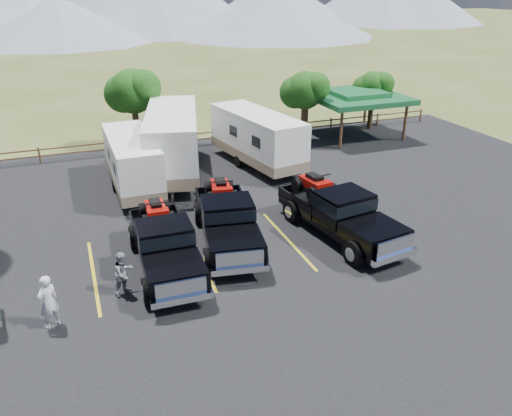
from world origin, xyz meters
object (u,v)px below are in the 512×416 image
object	(u,v)px
person_b	(124,273)
trailer_right	(257,139)
rig_right	(339,211)
pavilion	(356,97)
rig_left	(164,242)
person_a	(48,302)
trailer_left	(132,163)
trailer_center	(173,142)
rig_center	(227,218)

from	to	relation	value
person_b	trailer_right	bearing A→B (deg)	14.85
rig_right	pavilion	bearing A→B (deg)	48.52
rig_left	person_a	bearing A→B (deg)	-148.17
rig_left	rig_right	xyz separation A→B (m)	(7.53, -0.01, 0.07)
rig_right	trailer_left	distance (m)	11.21
rig_right	trailer_center	size ratio (longest dim) A/B	0.68
trailer_center	trailer_right	distance (m)	4.94
pavilion	rig_center	size ratio (longest dim) A/B	0.89
trailer_right	rig_left	bearing A→B (deg)	-138.21
rig_left	person_a	distance (m)	4.79
rig_center	person_b	world-z (taller)	rig_center
rig_left	rig_center	distance (m)	3.06
rig_left	trailer_left	size ratio (longest dim) A/B	0.79
pavilion	trailer_left	distance (m)	17.05
trailer_center	pavilion	bearing A→B (deg)	27.61
trailer_center	rig_left	bearing A→B (deg)	-90.73
rig_left	trailer_right	distance (m)	12.22
trailer_center	rig_right	bearing A→B (deg)	-49.56
trailer_left	trailer_right	size ratio (longest dim) A/B	0.90
rig_center	trailer_left	bearing A→B (deg)	121.04
rig_right	person_a	distance (m)	11.93
rig_center	person_b	xyz separation A→B (m)	(-4.55, -2.41, -0.27)
person_b	rig_center	bearing A→B (deg)	-7.31
trailer_left	person_b	size ratio (longest dim) A/B	5.10
trailer_left	person_b	distance (m)	9.80
rig_left	pavilion	bearing A→B (deg)	41.11
rig_left	rig_center	xyz separation A→B (m)	(2.85, 1.11, 0.04)
rig_left	trailer_right	bearing A→B (deg)	54.12
rig_right	trailer_center	distance (m)	11.12
trailer_center	person_a	size ratio (longest dim) A/B	5.57
rig_center	rig_right	size ratio (longest dim) A/B	0.98
trailer_right	person_a	bearing A→B (deg)	-144.45
rig_center	trailer_right	bearing A→B (deg)	71.33
rig_center	person_b	distance (m)	5.16
person_a	trailer_center	bearing A→B (deg)	-150.98
rig_center	trailer_left	xyz separation A→B (m)	(-2.81, 7.21, 0.43)
pavilion	rig_right	bearing A→B (deg)	-123.38
rig_left	trailer_left	world-z (taller)	trailer_left
rig_left	rig_right	size ratio (longest dim) A/B	0.92
trailer_right	person_b	world-z (taller)	trailer_right
rig_left	trailer_left	distance (m)	8.33
pavilion	rig_right	size ratio (longest dim) A/B	0.87
pavilion	person_b	size ratio (longest dim) A/B	3.81
rig_center	trailer_center	bearing A→B (deg)	101.76
trailer_left	trailer_right	distance (m)	7.55
rig_right	person_b	distance (m)	9.33
trailer_center	trailer_left	bearing A→B (deg)	-134.09
rig_left	person_a	world-z (taller)	rig_left
pavilion	person_a	world-z (taller)	pavilion
trailer_center	person_b	world-z (taller)	trailer_center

